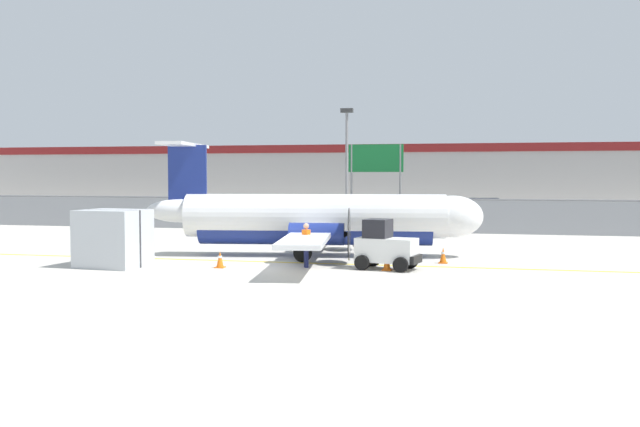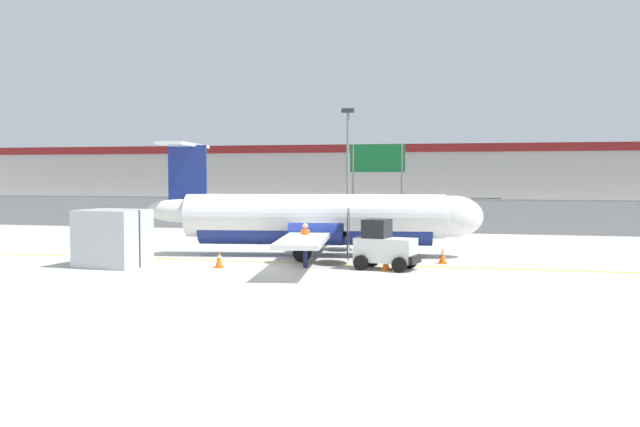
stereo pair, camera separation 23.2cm
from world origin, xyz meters
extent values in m
plane|color=#BCB7AD|center=(0.00, 0.00, 0.00)|extent=(140.00, 140.00, 0.00)
cube|color=yellow|center=(0.00, 2.00, 0.00)|extent=(84.00, 0.20, 0.01)
cube|color=gray|center=(0.00, 18.00, 1.00)|extent=(98.00, 0.04, 2.00)
cylinder|color=slate|center=(0.00, 18.00, 2.05)|extent=(98.00, 0.10, 0.10)
cube|color=#38383A|center=(0.00, 29.50, 0.06)|extent=(98.00, 17.00, 0.12)
cube|color=#BCB7B2|center=(0.00, 48.00, 3.25)|extent=(91.00, 8.00, 6.50)
cube|color=maroon|center=(0.00, 44.00, 6.10)|extent=(91.00, 0.20, 0.80)
cylinder|color=white|center=(0.80, 4.53, 1.75)|extent=(11.44, 3.49, 1.90)
ellipsoid|color=white|center=(6.67, 5.37, 1.75)|extent=(2.84, 2.16, 1.80)
ellipsoid|color=white|center=(-5.07, 3.68, 1.95)|extent=(3.30, 1.49, 1.05)
cylinder|color=navy|center=(0.80, 4.53, 1.23)|extent=(10.24, 2.91, 1.48)
cube|color=white|center=(0.90, 4.54, 1.18)|extent=(3.87, 16.06, 0.18)
cylinder|color=navy|center=(0.73, 7.14, 1.18)|extent=(2.31, 1.20, 0.90)
cone|color=black|center=(1.86, 7.31, 1.18)|extent=(0.51, 0.50, 0.44)
cylinder|color=#262626|center=(2.01, 7.33, 1.18)|extent=(0.34, 2.08, 2.10)
cylinder|color=navy|center=(1.47, 2.00, 1.18)|extent=(2.31, 1.20, 0.90)
cone|color=black|center=(2.61, 2.16, 1.18)|extent=(0.51, 0.50, 0.44)
cylinder|color=#262626|center=(2.76, 2.18, 1.18)|extent=(0.34, 2.08, 2.10)
cube|color=navy|center=(-4.79, 3.72, 3.30)|extent=(1.71, 0.42, 3.10)
cube|color=white|center=(-4.93, 3.70, 4.85)|extent=(1.77, 4.91, 0.14)
cylinder|color=#59595B|center=(4.74, 5.09, 0.79)|extent=(0.16, 0.16, 0.97)
cylinder|color=black|center=(4.74, 5.09, 0.30)|extent=(0.63, 0.30, 0.60)
cylinder|color=#59595B|center=(0.19, 6.67, 0.83)|extent=(0.16, 0.16, 0.90)
cylinder|color=black|center=(0.19, 6.67, 0.38)|extent=(0.78, 0.33, 0.76)
cylinder|color=#59595B|center=(0.82, 2.30, 0.83)|extent=(0.16, 0.16, 0.90)
cylinder|color=black|center=(0.82, 2.30, 0.38)|extent=(0.78, 0.33, 0.76)
cube|color=silver|center=(4.43, 0.85, 0.73)|extent=(2.38, 1.52, 0.90)
cube|color=black|center=(4.09, 0.92, 1.53)|extent=(1.08, 1.16, 0.70)
cube|color=black|center=(5.56, 0.62, 0.43)|extent=(0.38, 1.11, 0.30)
cylinder|color=black|center=(5.29, 1.28, 0.28)|extent=(0.58, 0.29, 0.56)
cylinder|color=black|center=(5.05, 0.11, 0.28)|extent=(0.58, 0.29, 0.56)
cylinder|color=black|center=(3.82, 1.58, 0.28)|extent=(0.58, 0.29, 0.56)
cylinder|color=black|center=(3.58, 0.41, 0.28)|extent=(0.58, 0.29, 0.56)
cylinder|color=#191E4C|center=(1.39, 0.62, 0.42)|extent=(0.21, 0.21, 0.85)
cylinder|color=#191E4C|center=(1.32, 0.81, 0.42)|extent=(0.21, 0.21, 0.85)
cylinder|color=orange|center=(1.36, 0.71, 1.15)|extent=(0.44, 0.44, 0.60)
cylinder|color=orange|center=(1.44, 0.51, 1.18)|extent=(0.13, 0.13, 0.55)
cylinder|color=orange|center=(1.28, 0.92, 1.18)|extent=(0.13, 0.13, 0.55)
sphere|color=tan|center=(1.36, 0.71, 1.59)|extent=(0.22, 0.22, 0.22)
cube|color=#B7BCC1|center=(-5.95, -0.74, 1.10)|extent=(2.59, 2.24, 2.20)
cube|color=#333338|center=(-5.95, -0.74, 1.10)|extent=(2.44, 0.33, 2.20)
cube|color=orange|center=(6.41, 3.14, 0.02)|extent=(0.36, 0.36, 0.04)
cone|color=orange|center=(6.41, 3.14, 0.34)|extent=(0.28, 0.28, 0.60)
cylinder|color=white|center=(6.41, 3.14, 0.42)|extent=(0.17, 0.17, 0.08)
cube|color=orange|center=(4.49, 0.54, 0.02)|extent=(0.36, 0.36, 0.04)
cone|color=orange|center=(4.49, 0.54, 0.34)|extent=(0.28, 0.28, 0.60)
cylinder|color=white|center=(4.49, 0.54, 0.42)|extent=(0.17, 0.17, 0.08)
cube|color=orange|center=(-1.82, -0.14, 0.02)|extent=(0.36, 0.36, 0.04)
cone|color=orange|center=(-1.82, -0.14, 0.34)|extent=(0.28, 0.28, 0.60)
cylinder|color=white|center=(-1.82, -0.14, 0.42)|extent=(0.17, 0.17, 0.08)
cube|color=slate|center=(-13.13, 23.70, 0.74)|extent=(4.33, 2.07, 0.80)
cube|color=#262D38|center=(-12.98, 23.71, 1.42)|extent=(2.33, 1.75, 0.56)
cylinder|color=black|center=(-14.44, 22.68, 0.42)|extent=(0.62, 0.25, 0.60)
cylinder|color=black|center=(-14.60, 24.47, 0.42)|extent=(0.62, 0.25, 0.60)
cylinder|color=black|center=(-11.65, 22.93, 0.42)|extent=(0.62, 0.25, 0.60)
cylinder|color=black|center=(-11.81, 24.72, 0.42)|extent=(0.62, 0.25, 0.60)
cube|color=silver|center=(-9.15, 25.91, 0.74)|extent=(4.35, 2.12, 0.80)
cube|color=#262D38|center=(-9.00, 25.93, 1.42)|extent=(2.35, 1.78, 0.56)
cylinder|color=black|center=(-10.45, 24.87, 0.42)|extent=(0.62, 0.26, 0.60)
cylinder|color=black|center=(-10.63, 26.66, 0.42)|extent=(0.62, 0.26, 0.60)
cylinder|color=black|center=(-7.66, 25.16, 0.42)|extent=(0.62, 0.26, 0.60)
cylinder|color=black|center=(-7.84, 26.95, 0.42)|extent=(0.62, 0.26, 0.60)
cube|color=gray|center=(-3.19, 30.47, 0.74)|extent=(4.35, 2.11, 0.80)
cube|color=#262D38|center=(-3.34, 30.49, 1.42)|extent=(2.34, 1.77, 0.56)
cylinder|color=black|center=(-1.70, 31.23, 0.42)|extent=(0.62, 0.26, 0.60)
cylinder|color=black|center=(-1.88, 29.44, 0.42)|extent=(0.62, 0.26, 0.60)
cylinder|color=black|center=(-4.49, 31.51, 0.42)|extent=(0.62, 0.26, 0.60)
cylinder|color=black|center=(-4.67, 29.71, 0.42)|extent=(0.62, 0.26, 0.60)
cube|color=#19662D|center=(3.97, 24.99, 0.74)|extent=(4.33, 2.06, 0.80)
cube|color=#262D38|center=(3.82, 24.98, 1.42)|extent=(2.33, 1.74, 0.56)
cylinder|color=black|center=(5.28, 26.01, 0.42)|extent=(0.62, 0.25, 0.60)
cylinder|color=black|center=(5.44, 24.22, 0.42)|extent=(0.62, 0.25, 0.60)
cylinder|color=black|center=(2.49, 25.77, 0.42)|extent=(0.62, 0.25, 0.60)
cylinder|color=black|center=(2.65, 23.97, 0.42)|extent=(0.62, 0.25, 0.60)
cube|color=gray|center=(8.14, 31.65, 0.74)|extent=(4.32, 2.02, 0.80)
cube|color=#262D38|center=(7.99, 31.64, 1.42)|extent=(2.32, 1.73, 0.56)
cylinder|color=black|center=(9.46, 32.66, 0.42)|extent=(0.61, 0.25, 0.60)
cylinder|color=black|center=(9.60, 30.86, 0.42)|extent=(0.61, 0.25, 0.60)
cylinder|color=black|center=(6.67, 32.44, 0.42)|extent=(0.61, 0.25, 0.60)
cylinder|color=black|center=(6.81, 30.64, 0.42)|extent=(0.61, 0.25, 0.60)
cube|color=slate|center=(14.01, 25.59, 0.74)|extent=(4.34, 2.09, 0.80)
cube|color=#262D38|center=(13.86, 25.57, 1.42)|extent=(2.34, 1.76, 0.56)
cylinder|color=black|center=(15.32, 26.61, 0.42)|extent=(0.62, 0.26, 0.60)
cylinder|color=black|center=(15.49, 24.82, 0.42)|extent=(0.62, 0.26, 0.60)
cylinder|color=black|center=(12.53, 26.35, 0.42)|extent=(0.62, 0.26, 0.60)
cylinder|color=black|center=(12.70, 24.56, 0.42)|extent=(0.62, 0.26, 0.60)
cylinder|color=slate|center=(0.40, 14.09, 3.50)|extent=(0.16, 0.16, 7.00)
cube|color=#333333|center=(0.40, 14.09, 7.15)|extent=(0.70, 0.30, 0.24)
cylinder|color=slate|center=(-0.49, 20.45, 2.75)|extent=(0.14, 0.14, 5.50)
cylinder|color=slate|center=(2.71, 20.45, 2.75)|extent=(0.14, 0.14, 5.50)
cube|color=#14662D|center=(1.11, 20.45, 4.60)|extent=(3.60, 0.10, 1.80)
camera|label=1|loc=(7.92, -25.61, 3.58)|focal=40.00mm
camera|label=2|loc=(8.15, -25.55, 3.58)|focal=40.00mm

